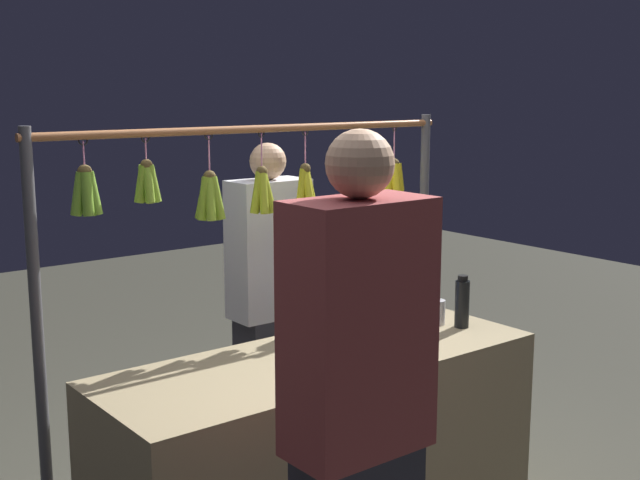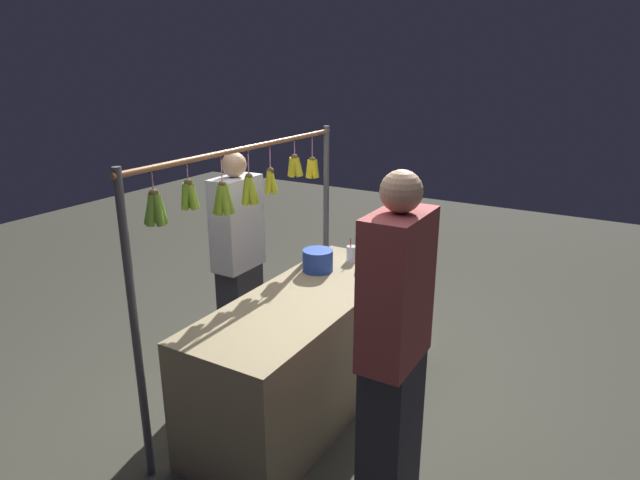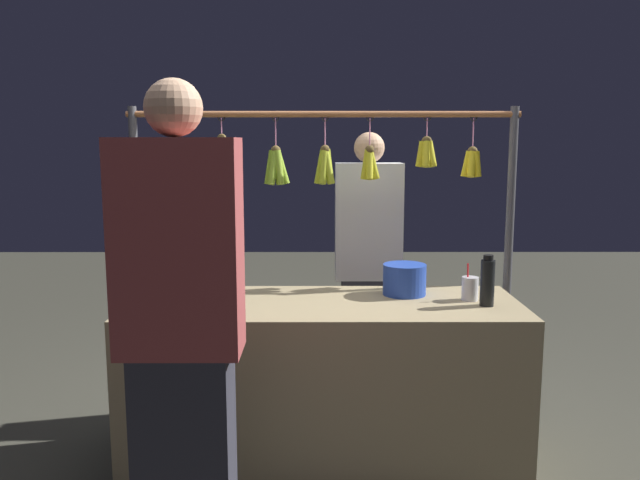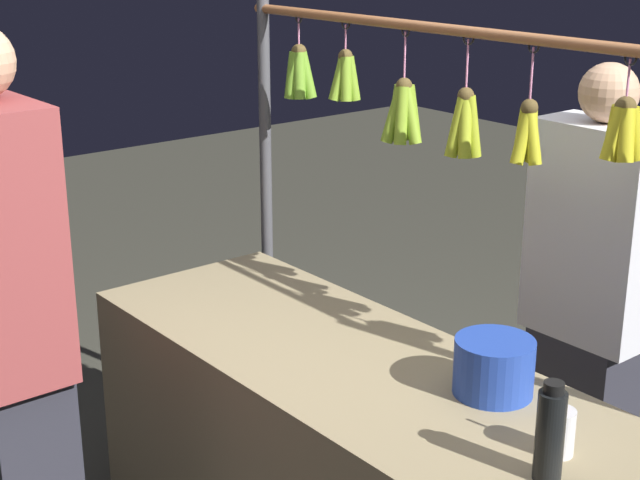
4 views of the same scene
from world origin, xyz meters
name	(u,v)px [view 1 (image 1 of 4)]	position (x,y,z in m)	size (l,w,h in m)	color
market_counter	(321,450)	(0.00, 0.00, 0.40)	(1.84, 0.67, 0.80)	tan
display_rack	(257,229)	(0.02, -0.42, 1.26)	(2.02, 0.13, 1.73)	#4C4C51
water_bottle	(462,303)	(-0.74, 0.07, 0.92)	(0.06, 0.06, 0.24)	black
blue_bucket	(371,313)	(-0.40, -0.15, 0.88)	(0.21, 0.21, 0.15)	#2546AF
drink_cup	(436,312)	(-0.69, -0.04, 0.86)	(0.08, 0.08, 0.18)	silver
vendor_person	(270,310)	(-0.26, -0.74, 0.79)	(0.38, 0.21, 1.60)	#2D2D38
customer_person	(357,438)	(0.50, 0.80, 0.87)	(0.42, 0.23, 1.75)	#2D2D38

